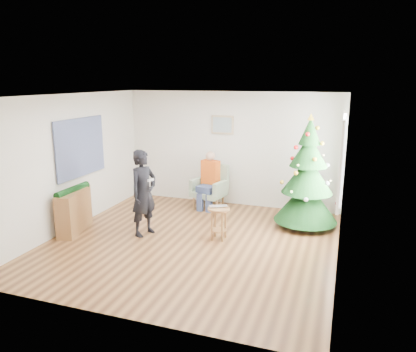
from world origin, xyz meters
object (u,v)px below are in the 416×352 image
at_px(christmas_tree, 307,177).
at_px(armchair, 210,192).
at_px(stool, 219,223).
at_px(console, 74,211).
at_px(standing_man, 144,193).

distance_m(christmas_tree, armchair, 2.34).
bearing_deg(christmas_tree, armchair, 166.24).
relative_size(stool, armchair, 0.61).
xyz_separation_m(stool, armchair, (-0.77, 1.77, 0.05)).
height_order(armchair, console, armchair).
bearing_deg(stool, armchair, 113.45).
bearing_deg(armchair, stool, -52.38).
bearing_deg(armchair, console, -116.71).
bearing_deg(standing_man, christmas_tree, -44.49).
distance_m(christmas_tree, console, 4.55).
relative_size(christmas_tree, stool, 3.72).
xyz_separation_m(christmas_tree, armchair, (-2.18, 0.54, -0.65)).
bearing_deg(console, christmas_tree, 9.64).
distance_m(stool, standing_man, 1.50).
height_order(armchair, standing_man, standing_man).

